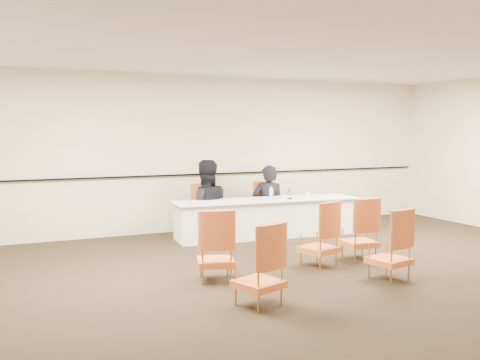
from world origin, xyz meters
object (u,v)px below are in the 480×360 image
panelist_main_chair (268,206)px  aud_chair_front_left (215,245)px  water_bottle (271,193)px  aud_chair_front_right (359,228)px  panel_table (266,218)px  coffee_cup (307,195)px  microphone (290,192)px  drinking_glass (271,197)px  aud_chair_back_right (389,244)px  panelist_second_chair (205,210)px  panelist_second (205,211)px  aud_chair_back_left (259,264)px  aud_chair_front_mid (319,234)px  panelist_main (268,209)px

panelist_main_chair → aud_chair_front_left: bearing=-123.8°
water_bottle → aud_chair_front_right: 2.15m
panel_table → coffee_cup: coffee_cup is taller
microphone → drinking_glass: microphone is taller
microphone → aud_chair_back_right: size_ratio=0.26×
microphone → panelist_main_chair: bearing=109.8°
panelist_second_chair → panel_table: bearing=-27.5°
panelist_second → aud_chair_back_left: size_ratio=2.03×
microphone → aud_chair_front_mid: bearing=-98.1°
coffee_cup → panelist_main: bearing=120.1°
aud_chair_front_mid → aud_chair_front_right: same height
panel_table → coffee_cup: (0.73, -0.23, 0.41)m
panelist_main_chair → drinking_glass: panelist_main_chair is taller
microphone → aud_chair_front_right: size_ratio=0.26×
panelist_main_chair → water_bottle: size_ratio=3.95×
panelist_main_chair → aud_chair_front_left: (-2.24, -2.84, 0.00)m
panelist_main_chair → panelist_main: bearing=-175.6°
aud_chair_front_left → aud_chair_front_mid: bearing=19.1°
panelist_second_chair → aud_chair_front_left: size_ratio=1.00×
panelist_main_chair → water_bottle: bearing=-108.1°
panelist_second → aud_chair_front_left: 3.09m
coffee_cup → aud_chair_front_mid: aud_chair_front_mid is taller
panelist_second_chair → coffee_cup: panelist_second_chair is taller
panelist_main_chair → aud_chair_front_right: bearing=-81.8°
water_bottle → aud_chair_front_right: size_ratio=0.25×
panel_table → aud_chair_front_right: bearing=-73.0°
panelist_second → panelist_main_chair: bearing=-173.4°
water_bottle → drinking_glass: water_bottle is taller
panelist_second → aud_chair_front_right: bearing=128.7°
panel_table → panelist_main_chair: panelist_main_chair is taller
microphone → coffee_cup: size_ratio=2.04×
coffee_cup → aud_chair_back_right: bearing=-100.8°
panel_table → aud_chair_front_mid: size_ratio=3.63×
water_bottle → aud_chair_front_mid: bearing=-99.6°
panelist_second → drinking_glass: 1.27m
panelist_main_chair → aud_chair_back_right: 3.72m
aud_chair_front_mid → panelist_second: bearing=85.5°
coffee_cup → aud_chair_back_right: 3.05m
aud_chair_front_mid → aud_chair_back_left: (-1.56, -1.21, 0.00)m
panelist_main_chair → aud_chair_back_left: same height
aud_chair_front_mid → aud_chair_back_right: same height
panel_table → panelist_second_chair: bearing=152.5°
aud_chair_back_left → panel_table: bearing=43.5°
drinking_glass → aud_chair_back_right: aud_chair_back_right is taller
panelist_second → aud_chair_back_right: panelist_second is taller
water_bottle → aud_chair_front_left: size_ratio=0.25×
panelist_second_chair → aud_chair_front_right: size_ratio=1.00×
aud_chair_front_left → microphone: bearing=59.2°
aud_chair_back_left → aud_chair_front_left: bearing=75.2°
microphone → panel_table: bearing=169.8°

